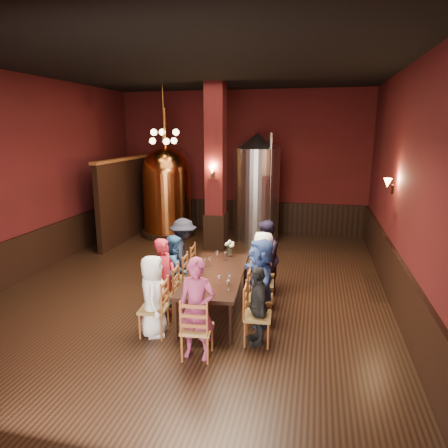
% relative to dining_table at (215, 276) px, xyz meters
% --- Properties ---
extents(room, '(10.00, 10.02, 4.50)m').
position_rel_dining_table_xyz_m(room, '(-0.68, 1.12, 1.56)').
color(room, black).
rests_on(room, ground).
extents(wainscot_right, '(0.08, 9.90, 1.00)m').
position_rel_dining_table_xyz_m(wainscot_right, '(3.28, 1.12, -0.19)').
color(wainscot_right, black).
rests_on(wainscot_right, ground).
extents(wainscot_back, '(7.90, 0.08, 1.00)m').
position_rel_dining_table_xyz_m(wainscot_back, '(-0.68, 6.08, -0.19)').
color(wainscot_back, black).
rests_on(wainscot_back, ground).
extents(wainscot_left, '(0.08, 9.90, 1.00)m').
position_rel_dining_table_xyz_m(wainscot_left, '(-4.64, 1.12, -0.19)').
color(wainscot_left, black).
rests_on(wainscot_left, ground).
extents(column, '(0.58, 0.58, 4.50)m').
position_rel_dining_table_xyz_m(column, '(-0.98, 3.92, 1.56)').
color(column, '#4C1013').
rests_on(column, ground).
extents(partition, '(0.22, 3.50, 2.40)m').
position_rel_dining_table_xyz_m(partition, '(-3.88, 4.32, 0.51)').
color(partition, black).
rests_on(partition, ground).
extents(pendant_cluster, '(0.90, 0.90, 1.70)m').
position_rel_dining_table_xyz_m(pendant_cluster, '(-2.48, 4.02, 2.41)').
color(pendant_cluster, '#A57226').
rests_on(pendant_cluster, room).
extents(sconce_wall, '(0.20, 0.20, 0.36)m').
position_rel_dining_table_xyz_m(sconce_wall, '(3.22, 1.92, 1.51)').
color(sconce_wall, black).
rests_on(sconce_wall, room).
extents(sconce_column, '(0.20, 0.20, 0.36)m').
position_rel_dining_table_xyz_m(sconce_column, '(-0.98, 3.62, 1.51)').
color(sconce_column, black).
rests_on(sconce_column, column).
extents(dining_table, '(1.18, 2.47, 0.75)m').
position_rel_dining_table_xyz_m(dining_table, '(0.00, 0.00, 0.00)').
color(dining_table, black).
rests_on(dining_table, ground).
extents(chair_0, '(0.49, 0.49, 0.92)m').
position_rel_dining_table_xyz_m(chair_0, '(-0.77, -1.06, -0.23)').
color(chair_0, brown).
rests_on(chair_0, ground).
extents(person_0, '(0.62, 0.77, 1.36)m').
position_rel_dining_table_xyz_m(person_0, '(-0.77, -1.06, -0.01)').
color(person_0, white).
rests_on(person_0, ground).
extents(chair_1, '(0.49, 0.49, 0.92)m').
position_rel_dining_table_xyz_m(chair_1, '(-0.82, -0.39, -0.23)').
color(chair_1, brown).
rests_on(chair_1, ground).
extents(person_1, '(0.40, 0.57, 1.46)m').
position_rel_dining_table_xyz_m(person_1, '(-0.82, -0.39, 0.04)').
color(person_1, maroon).
rests_on(person_1, ground).
extents(chair_2, '(0.49, 0.49, 0.92)m').
position_rel_dining_table_xyz_m(chair_2, '(-0.87, 0.26, -0.23)').
color(chair_2, brown).
rests_on(chair_2, ground).
extents(person_2, '(0.46, 0.71, 1.34)m').
position_rel_dining_table_xyz_m(person_2, '(-0.87, 0.26, -0.02)').
color(person_2, '#2B5890').
rests_on(person_2, ground).
extents(chair_3, '(0.49, 0.49, 0.92)m').
position_rel_dining_table_xyz_m(chair_3, '(-0.92, 0.93, -0.23)').
color(chair_3, brown).
rests_on(chair_3, ground).
extents(person_3, '(0.86, 1.11, 1.52)m').
position_rel_dining_table_xyz_m(person_3, '(-0.92, 0.93, 0.07)').
color(person_3, black).
rests_on(person_3, ground).
extents(chair_4, '(0.49, 0.49, 0.92)m').
position_rel_dining_table_xyz_m(chair_4, '(0.92, -0.93, -0.23)').
color(chair_4, brown).
rests_on(chair_4, ground).
extents(person_4, '(0.54, 0.80, 1.26)m').
position_rel_dining_table_xyz_m(person_4, '(0.92, -0.93, -0.06)').
color(person_4, black).
rests_on(person_4, ground).
extents(chair_5, '(0.49, 0.49, 0.92)m').
position_rel_dining_table_xyz_m(chair_5, '(0.87, -0.26, -0.23)').
color(chair_5, brown).
rests_on(chair_5, ground).
extents(person_5, '(0.82, 1.49, 1.53)m').
position_rel_dining_table_xyz_m(person_5, '(0.87, -0.26, 0.08)').
color(person_5, '#314D93').
rests_on(person_5, ground).
extents(chair_6, '(0.49, 0.49, 0.92)m').
position_rel_dining_table_xyz_m(chair_6, '(0.82, 0.39, -0.23)').
color(chair_6, brown).
rests_on(chair_6, ground).
extents(person_6, '(0.60, 0.80, 1.47)m').
position_rel_dining_table_xyz_m(person_6, '(0.82, 0.39, 0.05)').
color(person_6, white).
rests_on(person_6, ground).
extents(chair_7, '(0.49, 0.49, 0.92)m').
position_rel_dining_table_xyz_m(chair_7, '(0.77, 1.06, -0.23)').
color(chair_7, brown).
rests_on(chair_7, ground).
extents(person_7, '(0.41, 0.76, 1.53)m').
position_rel_dining_table_xyz_m(person_7, '(0.77, 1.06, 0.08)').
color(person_7, '#1D1932').
rests_on(person_7, ground).
extents(chair_8, '(0.49, 0.49, 0.92)m').
position_rel_dining_table_xyz_m(chair_8, '(0.12, -1.55, -0.23)').
color(chair_8, brown).
rests_on(chair_8, ground).
extents(person_8, '(0.57, 0.38, 1.54)m').
position_rel_dining_table_xyz_m(person_8, '(0.12, -1.55, 0.08)').
color(person_8, '#882D53').
rests_on(person_8, ground).
extents(copper_kettle, '(1.73, 1.73, 3.92)m').
position_rel_dining_table_xyz_m(copper_kettle, '(-2.81, 4.96, 0.74)').
color(copper_kettle, black).
rests_on(copper_kettle, ground).
extents(steel_vessel, '(1.42, 1.42, 3.21)m').
position_rel_dining_table_xyz_m(steel_vessel, '(0.01, 4.98, 0.92)').
color(steel_vessel, '#B2B2B7').
rests_on(steel_vessel, ground).
extents(rose_vase, '(0.20, 0.20, 0.34)m').
position_rel_dining_table_xyz_m(rose_vase, '(0.05, 1.01, 0.29)').
color(rose_vase, white).
rests_on(rose_vase, dining_table).
extents(wine_glass_0, '(0.07, 0.07, 0.17)m').
position_rel_dining_table_xyz_m(wine_glass_0, '(-0.15, -1.00, 0.15)').
color(wine_glass_0, white).
rests_on(wine_glass_0, dining_table).
extents(wine_glass_1, '(0.07, 0.07, 0.17)m').
position_rel_dining_table_xyz_m(wine_glass_1, '(-0.19, 0.35, 0.15)').
color(wine_glass_1, white).
rests_on(wine_glass_1, dining_table).
extents(wine_glass_2, '(0.07, 0.07, 0.17)m').
position_rel_dining_table_xyz_m(wine_glass_2, '(0.02, 0.74, 0.15)').
color(wine_glass_2, white).
rests_on(wine_glass_2, dining_table).
extents(wine_glass_3, '(0.07, 0.07, 0.17)m').
position_rel_dining_table_xyz_m(wine_glass_3, '(0.21, -0.55, 0.15)').
color(wine_glass_3, white).
rests_on(wine_glass_3, dining_table).
extents(wine_glass_4, '(0.07, 0.07, 0.17)m').
position_rel_dining_table_xyz_m(wine_glass_4, '(0.40, -0.73, 0.15)').
color(wine_glass_4, white).
rests_on(wine_glass_4, dining_table).
extents(wine_glass_5, '(0.07, 0.07, 0.17)m').
position_rel_dining_table_xyz_m(wine_glass_5, '(-0.27, 0.27, 0.15)').
color(wine_glass_5, white).
rests_on(wine_glass_5, dining_table).
extents(wine_glass_6, '(0.07, 0.07, 0.17)m').
position_rel_dining_table_xyz_m(wine_glass_6, '(0.37, -0.49, 0.15)').
color(wine_glass_6, white).
rests_on(wine_glass_6, dining_table).
extents(wine_glass_7, '(0.07, 0.07, 0.17)m').
position_rel_dining_table_xyz_m(wine_glass_7, '(-0.16, 0.78, 0.15)').
color(wine_glass_7, white).
rests_on(wine_glass_7, dining_table).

